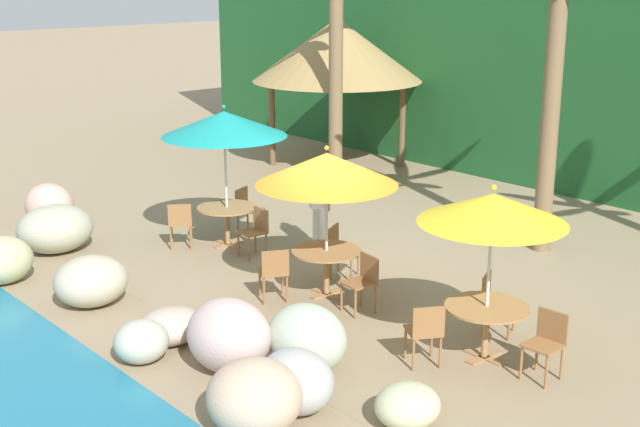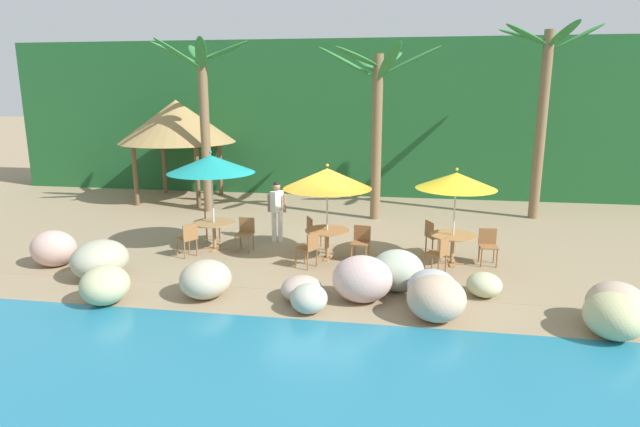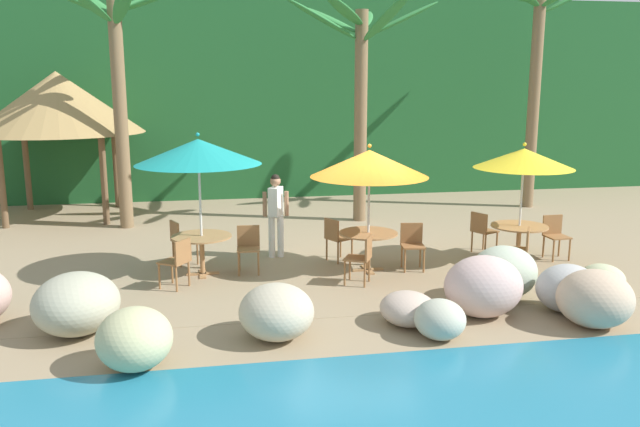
{
  "view_description": "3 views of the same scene",
  "coord_description": "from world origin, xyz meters",
  "px_view_note": "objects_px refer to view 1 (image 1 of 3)",
  "views": [
    {
      "loc": [
        9.62,
        -8.65,
        4.96
      ],
      "look_at": [
        -0.19,
        0.02,
        1.17
      ],
      "focal_mm": 47.85,
      "sensor_mm": 36.0,
      "label": 1
    },
    {
      "loc": [
        2.22,
        -13.09,
        4.19
      ],
      "look_at": [
        0.02,
        0.32,
        1.01
      ],
      "focal_mm": 30.22,
      "sensor_mm": 36.0,
      "label": 2
    },
    {
      "loc": [
        -2.69,
        -11.68,
        3.51
      ],
      "look_at": [
        -0.55,
        0.12,
        1.05
      ],
      "focal_mm": 36.31,
      "sensor_mm": 36.0,
      "label": 3
    }
  ],
  "objects_px": {
    "umbrella_yellow": "(493,208)",
    "palm_tree_second": "(554,39)",
    "chair_yellow_left": "(426,330)",
    "chair_orange_left": "(274,271)",
    "chair_teal_left": "(180,222)",
    "waiter_in_white": "(320,201)",
    "dining_table_yellow": "(486,315)",
    "palapa_hut": "(337,50)",
    "dining_table_orange": "(326,258)",
    "chair_yellow_inland": "(493,299)",
    "chair_teal_seaward": "(256,229)",
    "dining_table_teal": "(227,213)",
    "umbrella_orange": "(327,169)",
    "chair_yellow_seaward": "(547,340)",
    "palm_tree_nearest": "(335,18)",
    "umbrella_teal": "(224,124)",
    "chair_orange_inland": "(340,247)",
    "chair_teal_inland": "(247,207)",
    "chair_orange_seaward": "(363,279)"
  },
  "relations": [
    {
      "from": "umbrella_yellow",
      "to": "palm_tree_second",
      "type": "xyz_separation_m",
      "value": [
        -2.19,
        4.38,
        1.73
      ]
    },
    {
      "from": "chair_yellow_left",
      "to": "chair_orange_left",
      "type": "bearing_deg",
      "value": -178.75
    },
    {
      "from": "chair_teal_left",
      "to": "waiter_in_white",
      "type": "distance_m",
      "value": 2.6
    },
    {
      "from": "chair_teal_left",
      "to": "dining_table_yellow",
      "type": "xyz_separation_m",
      "value": [
        6.54,
        0.5,
        0.1
      ]
    },
    {
      "from": "chair_teal_left",
      "to": "chair_orange_left",
      "type": "bearing_deg",
      "value": -6.11
    },
    {
      "from": "chair_teal_left",
      "to": "palapa_hut",
      "type": "xyz_separation_m",
      "value": [
        -3.13,
        6.73,
        2.45
      ]
    },
    {
      "from": "dining_table_orange",
      "to": "chair_yellow_inland",
      "type": "distance_m",
      "value": 2.74
    },
    {
      "from": "chair_yellow_inland",
      "to": "dining_table_yellow",
      "type": "bearing_deg",
      "value": -58.94
    },
    {
      "from": "chair_teal_seaward",
      "to": "dining_table_orange",
      "type": "height_order",
      "value": "chair_teal_seaward"
    },
    {
      "from": "dining_table_orange",
      "to": "chair_teal_seaward",
      "type": "bearing_deg",
      "value": 171.93
    },
    {
      "from": "umbrella_yellow",
      "to": "chair_yellow_inland",
      "type": "xyz_separation_m",
      "value": [
        -0.44,
        0.73,
        -1.54
      ]
    },
    {
      "from": "dining_table_teal",
      "to": "umbrella_orange",
      "type": "height_order",
      "value": "umbrella_orange"
    },
    {
      "from": "dining_table_yellow",
      "to": "waiter_in_white",
      "type": "relative_size",
      "value": 0.65
    },
    {
      "from": "chair_yellow_seaward",
      "to": "palm_tree_nearest",
      "type": "distance_m",
      "value": 10.43
    },
    {
      "from": "umbrella_teal",
      "to": "umbrella_yellow",
      "type": "relative_size",
      "value": 1.11
    },
    {
      "from": "umbrella_teal",
      "to": "chair_yellow_seaward",
      "type": "height_order",
      "value": "umbrella_teal"
    },
    {
      "from": "dining_table_yellow",
      "to": "dining_table_orange",
      "type": "bearing_deg",
      "value": -179.12
    },
    {
      "from": "dining_table_yellow",
      "to": "chair_yellow_inland",
      "type": "bearing_deg",
      "value": 121.06
    },
    {
      "from": "umbrella_orange",
      "to": "chair_orange_inland",
      "type": "bearing_deg",
      "value": 123.46
    },
    {
      "from": "umbrella_orange",
      "to": "chair_orange_left",
      "type": "height_order",
      "value": "umbrella_orange"
    },
    {
      "from": "chair_teal_inland",
      "to": "chair_yellow_seaward",
      "type": "xyz_separation_m",
      "value": [
        7.39,
        -0.87,
        0.0
      ]
    },
    {
      "from": "chair_orange_left",
      "to": "palm_tree_nearest",
      "type": "height_order",
      "value": "palm_tree_nearest"
    },
    {
      "from": "umbrella_teal",
      "to": "chair_teal_seaward",
      "type": "height_order",
      "value": "umbrella_teal"
    },
    {
      "from": "chair_yellow_left",
      "to": "chair_yellow_inland",
      "type": "bearing_deg",
      "value": 93.29
    },
    {
      "from": "chair_orange_seaward",
      "to": "palm_tree_nearest",
      "type": "bearing_deg",
      "value": 141.01
    },
    {
      "from": "chair_yellow_seaward",
      "to": "palm_tree_second",
      "type": "xyz_separation_m",
      "value": [
        -3.03,
        4.25,
        3.27
      ]
    },
    {
      "from": "chair_teal_inland",
      "to": "umbrella_orange",
      "type": "bearing_deg",
      "value": -16.69
    },
    {
      "from": "umbrella_orange",
      "to": "palm_tree_nearest",
      "type": "xyz_separation_m",
      "value": [
        -4.9,
        4.63,
        1.86
      ]
    },
    {
      "from": "chair_teal_seaward",
      "to": "chair_yellow_inland",
      "type": "xyz_separation_m",
      "value": [
        4.84,
        0.47,
        0.0
      ]
    },
    {
      "from": "umbrella_teal",
      "to": "dining_table_orange",
      "type": "height_order",
      "value": "umbrella_teal"
    },
    {
      "from": "chair_teal_seaward",
      "to": "palm_tree_second",
      "type": "xyz_separation_m",
      "value": [
        3.09,
        4.11,
        3.27
      ]
    },
    {
      "from": "chair_teal_inland",
      "to": "palm_tree_second",
      "type": "bearing_deg",
      "value": 37.83
    },
    {
      "from": "waiter_in_white",
      "to": "umbrella_yellow",
      "type": "bearing_deg",
      "value": -14.61
    },
    {
      "from": "chair_teal_left",
      "to": "chair_orange_seaward",
      "type": "bearing_deg",
      "value": 5.64
    },
    {
      "from": "umbrella_orange",
      "to": "dining_table_orange",
      "type": "xyz_separation_m",
      "value": [
        0.0,
        0.0,
        -1.42
      ]
    },
    {
      "from": "umbrella_yellow",
      "to": "chair_teal_inland",
      "type": "bearing_deg",
      "value": 171.34
    },
    {
      "from": "umbrella_teal",
      "to": "chair_orange_inland",
      "type": "height_order",
      "value": "umbrella_teal"
    },
    {
      "from": "waiter_in_white",
      "to": "dining_table_teal",
      "type": "bearing_deg",
      "value": -146.83
    },
    {
      "from": "dining_table_orange",
      "to": "chair_orange_inland",
      "type": "xyz_separation_m",
      "value": [
        -0.47,
        0.71,
        -0.1
      ]
    },
    {
      "from": "chair_orange_seaward",
      "to": "chair_yellow_inland",
      "type": "distance_m",
      "value": 1.95
    },
    {
      "from": "chair_teal_left",
      "to": "chair_orange_inland",
      "type": "height_order",
      "value": "same"
    },
    {
      "from": "umbrella_teal",
      "to": "dining_table_orange",
      "type": "xyz_separation_m",
      "value": [
        3.07,
        -0.29,
        -1.66
      ]
    },
    {
      "from": "umbrella_yellow",
      "to": "dining_table_yellow",
      "type": "distance_m",
      "value": 1.44
    },
    {
      "from": "umbrella_teal",
      "to": "umbrella_orange",
      "type": "height_order",
      "value": "umbrella_teal"
    },
    {
      "from": "palm_tree_nearest",
      "to": "dining_table_teal",
      "type": "bearing_deg",
      "value": -67.11
    },
    {
      "from": "palm_tree_nearest",
      "to": "dining_table_yellow",
      "type": "bearing_deg",
      "value": -29.9
    },
    {
      "from": "umbrella_yellow",
      "to": "chair_orange_seaward",
      "type": "bearing_deg",
      "value": -178.01
    },
    {
      "from": "chair_yellow_inland",
      "to": "palm_tree_nearest",
      "type": "height_order",
      "value": "palm_tree_nearest"
    },
    {
      "from": "umbrella_teal",
      "to": "umbrella_orange",
      "type": "bearing_deg",
      "value": -5.47
    },
    {
      "from": "umbrella_orange",
      "to": "waiter_in_white",
      "type": "distance_m",
      "value": 2.28
    }
  ]
}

